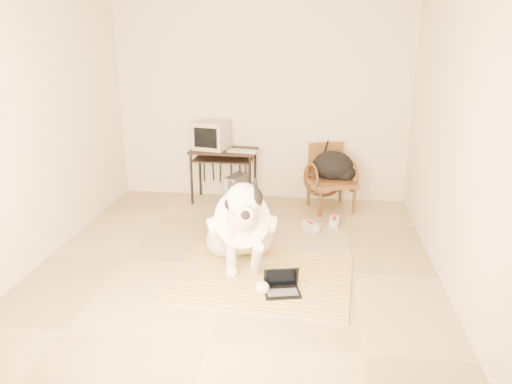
% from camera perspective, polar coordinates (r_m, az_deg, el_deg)
% --- Properties ---
extents(floor, '(4.50, 4.50, 0.00)m').
position_cam_1_polar(floor, '(5.13, -2.32, -8.41)').
color(floor, tan).
rests_on(floor, ground).
extents(wall_back, '(4.50, 0.00, 4.50)m').
position_cam_1_polar(wall_back, '(6.89, 0.61, 10.26)').
color(wall_back, beige).
rests_on(wall_back, floor).
extents(wall_front, '(4.50, 0.00, 4.50)m').
position_cam_1_polar(wall_front, '(2.58, -10.80, -3.64)').
color(wall_front, beige).
rests_on(wall_front, floor).
extents(wall_left, '(0.00, 4.50, 4.50)m').
position_cam_1_polar(wall_left, '(5.39, -24.13, 6.48)').
color(wall_left, beige).
rests_on(wall_left, floor).
extents(wall_right, '(0.00, 4.50, 4.50)m').
position_cam_1_polar(wall_right, '(4.79, 21.93, 5.45)').
color(wall_right, beige).
rests_on(wall_right, floor).
extents(rug, '(1.80, 1.44, 0.02)m').
position_cam_1_polar(rug, '(4.88, 0.61, -9.76)').
color(rug, orange).
rests_on(rug, floor).
extents(dog, '(0.74, 1.39, 1.06)m').
position_cam_1_polar(dog, '(4.99, -1.71, -3.93)').
color(dog, silver).
rests_on(dog, rug).
extents(laptop, '(0.37, 0.30, 0.23)m').
position_cam_1_polar(laptop, '(4.60, 2.96, -10.72)').
color(laptop, black).
rests_on(laptop, rug).
extents(computer_desk, '(0.91, 0.53, 0.74)m').
position_cam_1_polar(computer_desk, '(6.82, -3.75, 3.99)').
color(computer_desk, black).
rests_on(computer_desk, floor).
extents(crt_monitor, '(0.50, 0.48, 0.38)m').
position_cam_1_polar(crt_monitor, '(6.83, -5.08, 6.50)').
color(crt_monitor, tan).
rests_on(crt_monitor, computer_desk).
extents(desk_keyboard, '(0.42, 0.22, 0.03)m').
position_cam_1_polar(desk_keyboard, '(6.65, -1.51, 4.69)').
color(desk_keyboard, tan).
rests_on(desk_keyboard, computer_desk).
extents(pc_tower, '(0.28, 0.43, 0.37)m').
position_cam_1_polar(pc_tower, '(6.93, -2.31, 0.42)').
color(pc_tower, '#505052').
rests_on(pc_tower, floor).
extents(rattan_chair, '(0.71, 0.70, 0.85)m').
position_cam_1_polar(rattan_chair, '(6.66, 8.46, 1.67)').
color(rattan_chair, brown).
rests_on(rattan_chair, floor).
extents(backpack, '(0.57, 0.44, 0.39)m').
position_cam_1_polar(backpack, '(6.61, 8.98, 2.82)').
color(backpack, black).
rests_on(backpack, rattan_chair).
extents(sneaker_left, '(0.23, 0.28, 0.09)m').
position_cam_1_polar(sneaker_left, '(6.02, 6.27, -3.97)').
color(sneaker_left, silver).
rests_on(sneaker_left, floor).
extents(sneaker_right, '(0.14, 0.28, 0.10)m').
position_cam_1_polar(sneaker_right, '(6.17, 8.93, -3.48)').
color(sneaker_right, silver).
rests_on(sneaker_right, floor).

